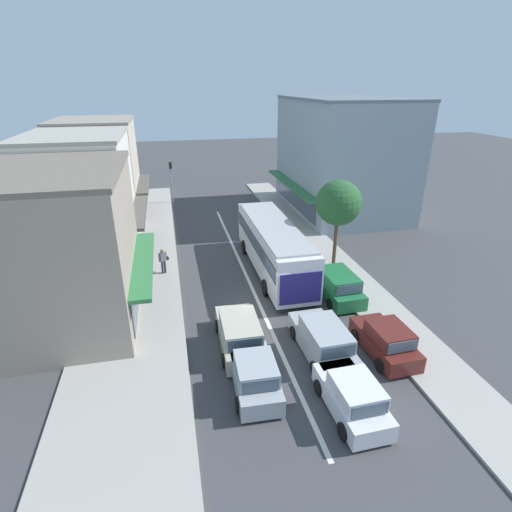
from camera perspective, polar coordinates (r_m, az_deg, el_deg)
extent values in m
plane|color=#3F3F42|center=(22.03, 0.69, -7.36)|extent=(140.00, 140.00, 0.00)
cube|color=silver|center=(25.46, -1.38, -2.83)|extent=(0.20, 28.00, 0.01)
cube|color=#A39E96|center=(26.95, -16.58, -2.15)|extent=(5.20, 44.00, 0.14)
cube|color=#A39E96|center=(28.87, 9.97, 0.24)|extent=(2.80, 44.00, 0.12)
cube|color=gray|center=(21.96, -27.08, 0.71)|extent=(7.39, 9.17, 7.51)
cube|color=#2D703D|center=(21.64, -15.96, -0.88)|extent=(1.10, 8.44, 0.20)
cube|color=#425160|center=(22.23, -16.67, -4.02)|extent=(0.06, 7.34, 1.80)
cube|color=#6E6358|center=(20.94, -29.05, 10.52)|extent=(7.55, 9.17, 0.24)
cube|color=silver|center=(30.45, -23.47, 7.74)|extent=(6.23, 8.94, 8.02)
cube|color=#4C4742|center=(30.32, -16.45, 6.09)|extent=(1.10, 8.23, 0.20)
cube|color=#425160|center=(30.75, -16.95, 3.70)|extent=(0.06, 7.15, 1.80)
cube|color=#A19D92|center=(29.73, -24.78, 15.39)|extent=(6.39, 8.94, 0.24)
cube|color=beige|center=(38.84, -21.45, 11.31)|extent=(6.28, 8.31, 8.24)
cube|color=#4C4742|center=(38.76, -15.84, 9.85)|extent=(1.10, 7.64, 0.20)
cube|color=#425160|center=(39.09, -16.25, 7.95)|extent=(0.06, 6.65, 1.80)
cube|color=gray|center=(38.28, -22.43, 17.48)|extent=(6.44, 8.31, 0.24)
cube|color=#84939E|center=(38.62, 12.18, 13.59)|extent=(8.65, 13.51, 9.91)
cube|color=#2D703D|center=(37.37, 5.09, 10.16)|extent=(1.10, 12.43, 0.20)
cube|color=#425160|center=(37.82, 5.63, 8.27)|extent=(0.06, 10.81, 1.80)
cube|color=slate|center=(38.12, 12.87, 21.11)|extent=(8.81, 13.51, 0.24)
cube|color=silver|center=(25.38, 2.51, 1.41)|extent=(2.52, 10.81, 2.70)
cube|color=#425160|center=(25.23, 2.53, 2.27)|extent=(2.56, 10.37, 0.90)
cube|color=navy|center=(20.77, 6.41, -4.63)|extent=(2.25, 0.06, 1.76)
cube|color=#A8A8AC|center=(24.88, 2.57, 4.42)|extent=(2.40, 9.94, 0.12)
cylinder|color=black|center=(28.62, -1.70, 1.31)|extent=(0.26, 0.96, 0.96)
cylinder|color=black|center=(29.16, 3.13, 1.72)|extent=(0.26, 0.96, 0.96)
cylinder|color=black|center=(23.03, 1.37, -4.52)|extent=(0.26, 0.96, 0.96)
cylinder|color=black|center=(23.70, 7.26, -3.86)|extent=(0.26, 0.96, 0.96)
cube|color=#9EA3A8|center=(16.61, -0.19, -17.02)|extent=(1.79, 3.76, 0.76)
cube|color=#9EA3A8|center=(15.93, 0.00, -15.80)|extent=(1.60, 1.96, 0.64)
cube|color=#425160|center=(16.68, -0.61, -13.72)|extent=(1.40, 0.12, 0.54)
cube|color=#425160|center=(15.21, 0.69, -18.09)|extent=(1.37, 0.12, 0.51)
cylinder|color=black|center=(17.50, -3.60, -15.50)|extent=(0.21, 0.63, 0.62)
cylinder|color=black|center=(17.71, 1.86, -14.92)|extent=(0.21, 0.63, 0.62)
cylinder|color=black|center=(15.85, -2.55, -20.50)|extent=(0.21, 0.63, 0.62)
cylinder|color=black|center=(16.08, 3.61, -19.75)|extent=(0.21, 0.63, 0.62)
cube|color=#9EA3A8|center=(18.69, 9.38, -12.12)|extent=(1.85, 4.53, 0.76)
cube|color=#9EA3A8|center=(18.02, 9.97, -10.88)|extent=(1.69, 2.63, 0.68)
cube|color=#425160|center=(19.03, 8.40, -8.73)|extent=(1.51, 0.09, 0.58)
cube|color=#425160|center=(17.06, 11.74, -13.27)|extent=(1.48, 0.09, 0.54)
cylinder|color=black|center=(19.56, 5.39, -10.83)|extent=(0.19, 0.62, 0.62)
cylinder|color=black|center=(20.13, 10.21, -10.03)|extent=(0.19, 0.62, 0.62)
cylinder|color=black|center=(17.55, 8.32, -15.62)|extent=(0.19, 0.62, 0.62)
cylinder|color=black|center=(18.18, 13.66, -14.51)|extent=(0.19, 0.62, 0.62)
cube|color=silver|center=(16.12, 13.42, -19.33)|extent=(1.72, 3.74, 0.76)
cube|color=silver|center=(15.47, 14.19, -18.13)|extent=(1.56, 1.93, 0.64)
cube|color=#425160|center=(16.11, 12.57, -15.99)|extent=(1.40, 0.09, 0.54)
cube|color=#425160|center=(14.86, 15.99, -20.44)|extent=(1.37, 0.09, 0.51)
cylinder|color=black|center=(16.70, 8.94, -18.05)|extent=(0.19, 0.62, 0.62)
cylinder|color=black|center=(17.30, 14.19, -16.87)|extent=(0.19, 0.62, 0.62)
cylinder|color=black|center=(15.28, 12.34, -23.28)|extent=(0.19, 0.62, 0.62)
cylinder|color=black|center=(15.93, 18.07, -21.67)|extent=(0.19, 0.62, 0.62)
cube|color=#B7B29E|center=(18.87, -2.40, -11.38)|extent=(1.87, 4.54, 0.76)
cube|color=#B7B29E|center=(18.18, -2.26, -10.15)|extent=(1.71, 2.64, 0.68)
cube|color=#425160|center=(19.28, -2.89, -8.00)|extent=(1.51, 0.10, 0.58)
cube|color=#425160|center=(17.11, -1.55, -12.56)|extent=(1.48, 0.10, 0.54)
cylinder|color=black|center=(20.02, -5.53, -9.94)|extent=(0.20, 0.62, 0.62)
cylinder|color=black|center=(20.21, -0.50, -9.45)|extent=(0.20, 0.62, 0.62)
cylinder|color=black|center=(17.84, -4.57, -14.66)|extent=(0.20, 0.62, 0.62)
cylinder|color=black|center=(18.06, 1.15, -14.03)|extent=(0.20, 0.62, 0.62)
cube|color=#561E19|center=(19.32, 17.82, -11.76)|extent=(1.75, 3.75, 0.76)
cube|color=#561E19|center=(18.73, 18.56, -10.50)|extent=(1.58, 1.94, 0.64)
cube|color=#425160|center=(19.40, 17.06, -9.00)|extent=(1.40, 0.10, 0.54)
cube|color=#425160|center=(18.08, 20.19, -12.09)|extent=(1.37, 0.10, 0.51)
cylinder|color=black|center=(19.83, 14.03, -10.98)|extent=(0.20, 0.63, 0.62)
cylinder|color=black|center=(20.58, 18.14, -10.12)|extent=(0.20, 0.63, 0.62)
cylinder|color=black|center=(18.31, 17.30, -14.68)|extent=(0.20, 0.63, 0.62)
cylinder|color=black|center=(19.13, 21.64, -13.54)|extent=(0.20, 0.63, 0.62)
cube|color=#1E6638|center=(23.43, 11.21, -4.38)|extent=(1.88, 4.55, 0.76)
cube|color=#1E6638|center=(22.82, 11.72, -3.18)|extent=(1.71, 2.64, 0.68)
cube|color=#425160|center=(23.89, 10.38, -1.81)|extent=(1.51, 0.10, 0.58)
cube|color=#425160|center=(21.78, 13.18, -4.68)|extent=(1.48, 0.10, 0.54)
cylinder|color=black|center=(24.28, 7.96, -3.65)|extent=(0.20, 0.62, 0.62)
cylinder|color=black|center=(24.95, 11.72, -3.15)|extent=(0.20, 0.62, 0.62)
cylinder|color=black|center=(22.12, 10.54, -6.73)|extent=(0.20, 0.62, 0.62)
cylinder|color=black|center=(22.86, 14.59, -6.08)|extent=(0.20, 0.62, 0.62)
cylinder|color=gray|center=(41.24, -11.96, 10.16)|extent=(0.12, 0.12, 4.20)
cube|color=black|center=(40.88, -12.17, 12.55)|extent=(0.24, 0.24, 0.68)
sphere|color=red|center=(40.84, -11.99, 12.88)|extent=(0.13, 0.13, 0.13)
sphere|color=black|center=(40.88, -11.97, 12.58)|extent=(0.13, 0.13, 0.13)
sphere|color=black|center=(40.92, -11.94, 12.28)|extent=(0.13, 0.13, 0.13)
cylinder|color=brown|center=(26.63, 11.24, 1.89)|extent=(0.24, 0.24, 3.37)
cylinder|color=brown|center=(26.37, 11.20, 6.25)|extent=(0.10, 0.95, 0.68)
cylinder|color=brown|center=(26.08, 12.56, 6.58)|extent=(0.99, 0.10, 1.22)
cylinder|color=brown|center=(25.63, 11.93, 5.79)|extent=(0.10, 0.83, 0.76)
cylinder|color=brown|center=(25.72, 10.72, 6.51)|extent=(0.97, 0.10, 1.23)
sphere|color=#26562B|center=(25.78, 11.71, 7.46)|extent=(2.89, 2.89, 2.89)
cylinder|color=#232838|center=(25.97, -13.23, -1.58)|extent=(0.14, 0.14, 0.84)
cylinder|color=#232838|center=(26.04, -12.88, -1.47)|extent=(0.14, 0.14, 0.84)
cube|color=slate|center=(25.72, -13.19, -0.11)|extent=(0.42, 0.36, 0.56)
sphere|color=brown|center=(25.57, -13.27, 0.71)|extent=(0.22, 0.22, 0.22)
cylinder|color=slate|center=(25.63, -13.67, -0.25)|extent=(0.09, 0.09, 0.54)
cylinder|color=slate|center=(25.82, -12.72, 0.02)|extent=(0.09, 0.09, 0.54)
cube|color=black|center=(25.93, -12.57, -0.29)|extent=(0.20, 0.26, 0.22)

